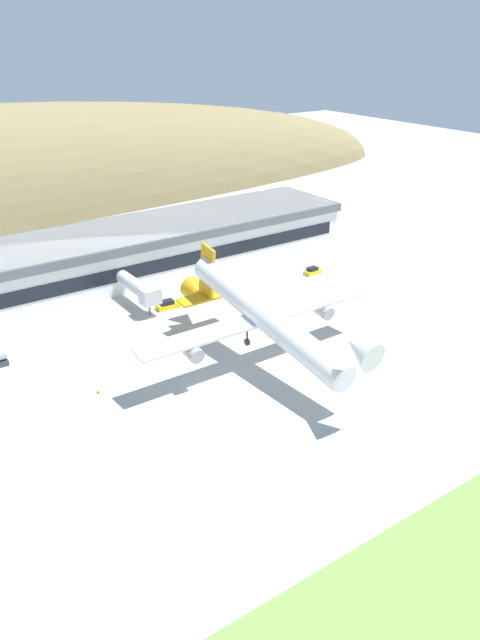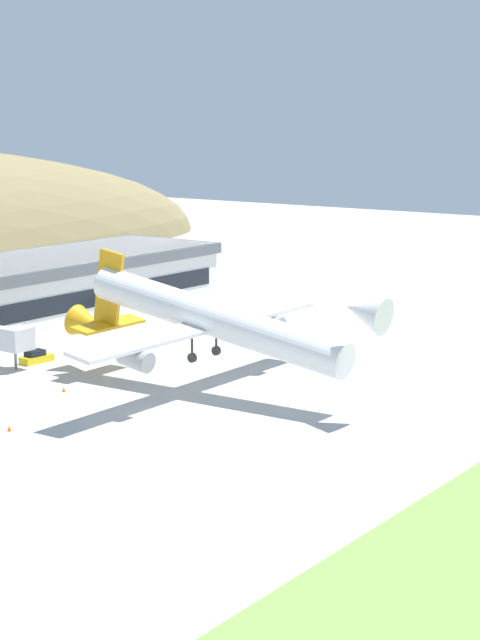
{
  "view_description": "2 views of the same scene",
  "coord_description": "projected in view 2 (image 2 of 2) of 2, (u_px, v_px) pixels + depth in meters",
  "views": [
    {
      "loc": [
        -40.57,
        -66.18,
        48.26
      ],
      "look_at": [
        7.42,
        2.53,
        8.3
      ],
      "focal_mm": 35.0,
      "sensor_mm": 36.0,
      "label": 1
    },
    {
      "loc": [
        -83.64,
        -72.1,
        31.6
      ],
      "look_at": [
        11.89,
        -2.03,
        8.71
      ],
      "focal_mm": 60.0,
      "sensor_mm": 36.0,
      "label": 2
    }
  ],
  "objects": [
    {
      "name": "ground_plane",
      "position": [
        159.0,
        415.0,
        114.08
      ],
      "size": [
        465.38,
        465.38,
        0.0
      ],
      "primitive_type": "plane",
      "color": "#B7B5AF"
    },
    {
      "name": "service_car_1",
      "position": [
        36.0,
        357.0,
        137.89
      ],
      "size": [
        4.5,
        2.21,
        1.67
      ],
      "color": "gold",
      "rests_on": "ground_plane"
    },
    {
      "name": "traffic_cone_0",
      "position": [
        9.0,
        428.0,
        108.25
      ],
      "size": [
        0.52,
        0.52,
        0.58
      ],
      "color": "orange",
      "rests_on": "ground_plane"
    },
    {
      "name": "cargo_airplane",
      "position": [
        209.0,
        320.0,
        121.98
      ],
      "size": [
        41.23,
        44.52,
        12.24
      ],
      "color": "white"
    },
    {
      "name": "service_car_2",
      "position": [
        210.0,
        319.0,
        163.65
      ],
      "size": [
        4.04,
        2.02,
        1.53
      ],
      "color": "gold",
      "rests_on": "ground_plane"
    },
    {
      "name": "traffic_cone_1",
      "position": [
        64.0,
        389.0,
        123.52
      ],
      "size": [
        0.52,
        0.52,
        0.58
      ],
      "color": "orange",
      "rests_on": "ground_plane"
    }
  ]
}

